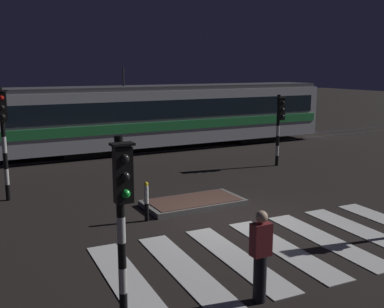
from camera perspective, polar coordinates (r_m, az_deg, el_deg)
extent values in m
plane|color=black|center=(12.88, 4.77, -8.19)|extent=(120.00, 120.00, 0.00)
cube|color=#59595E|center=(22.09, -9.81, -0.23)|extent=(80.00, 0.12, 0.03)
cube|color=#59595E|center=(23.44, -10.89, 0.36)|extent=(80.00, 0.12, 0.03)
cube|color=silver|center=(9.54, -8.21, -15.27)|extent=(0.86, 3.93, 0.02)
cube|color=silver|center=(9.94, -0.99, -14.04)|extent=(0.86, 3.93, 0.02)
cube|color=silver|center=(10.47, 5.50, -12.74)|extent=(0.86, 3.93, 0.02)
cube|color=silver|center=(11.13, 11.24, -11.45)|extent=(0.86, 3.93, 0.02)
cube|color=silver|center=(11.88, 16.25, -10.21)|extent=(0.86, 3.93, 0.02)
cube|color=silver|center=(12.72, 20.60, -9.07)|extent=(0.86, 3.93, 0.02)
cube|color=slate|center=(14.14, 0.17, -6.07)|extent=(3.03, 1.54, 0.16)
cube|color=brown|center=(14.11, 0.17, -5.72)|extent=(2.73, 1.38, 0.02)
cylinder|color=black|center=(15.73, -21.91, -4.46)|extent=(0.14, 0.14, 0.51)
cylinder|color=white|center=(15.61, -22.04, -2.64)|extent=(0.14, 0.14, 0.51)
cylinder|color=black|center=(15.51, -22.17, -0.80)|extent=(0.14, 0.14, 0.51)
cylinder|color=white|center=(15.42, -22.31, 1.06)|extent=(0.14, 0.14, 0.51)
cylinder|color=black|center=(15.35, -22.44, 2.94)|extent=(0.14, 0.14, 0.51)
cylinder|color=white|center=(15.29, -22.58, 4.84)|extent=(0.14, 0.14, 0.51)
cylinder|color=black|center=(15.26, -22.72, 6.75)|extent=(0.14, 0.14, 0.51)
cube|color=black|center=(15.11, -22.57, 5.42)|extent=(0.28, 0.20, 0.90)
sphere|color=red|center=(14.98, -22.60, 6.45)|extent=(0.14, 0.14, 0.14)
sphere|color=black|center=(15.00, -22.53, 5.39)|extent=(0.14, 0.14, 0.14)
sphere|color=black|center=(15.03, -22.45, 4.33)|extent=(0.14, 0.14, 0.14)
cube|color=black|center=(15.08, -22.70, 7.27)|extent=(0.36, 0.24, 0.04)
cylinder|color=black|center=(8.25, -8.51, -18.03)|extent=(0.14, 0.14, 0.45)
cylinder|color=white|center=(8.04, -8.60, -15.25)|extent=(0.14, 0.14, 0.45)
cylinder|color=black|center=(7.86, -8.69, -12.33)|extent=(0.14, 0.14, 0.45)
cylinder|color=white|center=(7.70, -8.79, -9.28)|extent=(0.14, 0.14, 0.45)
cylinder|color=black|center=(7.56, -8.88, -6.11)|extent=(0.14, 0.14, 0.45)
cylinder|color=white|center=(7.44, -8.98, -2.83)|extent=(0.14, 0.14, 0.45)
cylinder|color=black|center=(7.35, -9.08, 0.55)|extent=(0.14, 0.14, 0.45)
cube|color=black|center=(7.27, -8.57, -2.59)|extent=(0.28, 0.20, 0.90)
sphere|color=black|center=(7.11, -8.34, -0.58)|extent=(0.14, 0.14, 0.14)
sphere|color=black|center=(7.17, -8.28, -2.78)|extent=(0.14, 0.14, 0.14)
sphere|color=green|center=(7.24, -8.22, -4.93)|extent=(0.14, 0.14, 0.14)
cube|color=black|center=(7.17, -8.68, 1.22)|extent=(0.36, 0.24, 0.04)
cylinder|color=black|center=(20.02, 10.49, -0.81)|extent=(0.14, 0.14, 0.43)
cylinder|color=white|center=(19.94, 10.53, 0.41)|extent=(0.14, 0.14, 0.43)
cylinder|color=black|center=(19.87, 10.57, 1.64)|extent=(0.14, 0.14, 0.43)
cylinder|color=white|center=(19.80, 10.62, 2.88)|extent=(0.14, 0.14, 0.43)
cylinder|color=black|center=(19.75, 10.66, 4.12)|extent=(0.14, 0.14, 0.43)
cylinder|color=white|center=(19.71, 10.70, 5.37)|extent=(0.14, 0.14, 0.43)
cylinder|color=black|center=(19.67, 10.75, 6.63)|extent=(0.14, 0.14, 0.43)
cube|color=black|center=(19.57, 11.02, 5.47)|extent=(0.28, 0.20, 0.90)
sphere|color=black|center=(19.46, 11.25, 6.26)|extent=(0.14, 0.14, 0.14)
sphere|color=black|center=(19.48, 11.22, 5.44)|extent=(0.14, 0.14, 0.14)
sphere|color=black|center=(19.51, 11.19, 4.62)|extent=(0.14, 0.14, 0.14)
cube|color=black|center=(19.53, 11.07, 6.90)|extent=(0.36, 0.24, 0.04)
cube|color=silver|center=(23.75, -2.49, 4.79)|extent=(17.20, 2.50, 2.70)
cube|color=green|center=(22.66, -1.12, 3.62)|extent=(16.85, 0.04, 0.44)
cube|color=green|center=(24.94, -3.73, 4.26)|extent=(16.85, 0.04, 0.44)
cube|color=black|center=(22.58, -1.13, 5.63)|extent=(16.34, 0.03, 0.90)
cube|color=#4C4C51|center=(23.65, -2.52, 8.29)|extent=(16.85, 2.30, 0.20)
cylinder|color=#262628|center=(22.66, -8.53, 9.34)|extent=(0.08, 0.08, 1.00)
cube|color=black|center=(26.29, 6.91, 1.96)|extent=(2.20, 2.00, 0.35)
cube|color=black|center=(22.40, -13.48, 0.19)|extent=(2.20, 2.00, 0.35)
sphere|color=#F9F2CC|center=(28.54, 13.50, 4.71)|extent=(0.24, 0.24, 0.24)
cylinder|color=black|center=(8.62, 8.42, -15.05)|extent=(0.24, 0.24, 0.88)
cube|color=maroon|center=(8.33, 8.56, -10.46)|extent=(0.36, 0.22, 0.60)
sphere|color=beige|center=(8.19, 8.64, -7.72)|extent=(0.22, 0.22, 0.22)
cylinder|color=black|center=(12.76, -5.65, -7.20)|extent=(0.12, 0.12, 0.50)
cylinder|color=white|center=(12.62, -5.70, -5.04)|extent=(0.12, 0.12, 0.50)
sphere|color=yellow|center=(12.54, -5.72, -3.72)|extent=(0.12, 0.12, 0.12)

